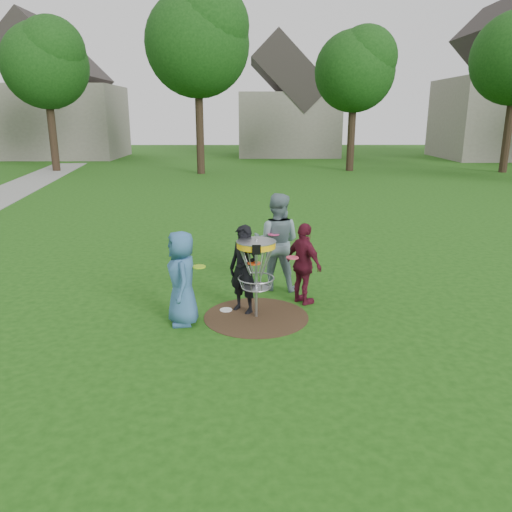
{
  "coord_description": "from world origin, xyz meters",
  "views": [
    {
      "loc": [
        -0.08,
        -7.95,
        3.35
      ],
      "look_at": [
        0.0,
        0.3,
        1.0
      ],
      "focal_mm": 35.0,
      "sensor_mm": 36.0,
      "label": 1
    }
  ],
  "objects_px": {
    "player_black": "(244,269)",
    "player_grey": "(277,242)",
    "player_blue": "(182,278)",
    "player_maroon": "(304,264)",
    "disc_golf_basket": "(256,260)"
  },
  "relations": [
    {
      "from": "player_black",
      "to": "player_grey",
      "type": "xyz_separation_m",
      "value": [
        0.63,
        1.21,
        0.18
      ]
    },
    {
      "from": "player_black",
      "to": "player_maroon",
      "type": "distance_m",
      "value": 1.15
    },
    {
      "from": "player_black",
      "to": "player_maroon",
      "type": "xyz_separation_m",
      "value": [
        1.08,
        0.39,
        -0.02
      ]
    },
    {
      "from": "player_blue",
      "to": "player_maroon",
      "type": "relative_size",
      "value": 1.05
    },
    {
      "from": "player_grey",
      "to": "player_blue",
      "type": "bearing_deg",
      "value": 60.0
    },
    {
      "from": "player_black",
      "to": "player_blue",
      "type": "bearing_deg",
      "value": -116.28
    },
    {
      "from": "player_black",
      "to": "player_grey",
      "type": "bearing_deg",
      "value": 99.19
    },
    {
      "from": "player_grey",
      "to": "player_maroon",
      "type": "distance_m",
      "value": 0.96
    },
    {
      "from": "player_blue",
      "to": "player_maroon",
      "type": "height_order",
      "value": "player_blue"
    },
    {
      "from": "player_blue",
      "to": "player_maroon",
      "type": "distance_m",
      "value": 2.26
    },
    {
      "from": "disc_golf_basket",
      "to": "player_maroon",
      "type": "bearing_deg",
      "value": 36.62
    },
    {
      "from": "player_grey",
      "to": "disc_golf_basket",
      "type": "relative_size",
      "value": 1.38
    },
    {
      "from": "player_grey",
      "to": "player_maroon",
      "type": "relative_size",
      "value": 1.27
    },
    {
      "from": "player_blue",
      "to": "player_maroon",
      "type": "bearing_deg",
      "value": 100.06
    },
    {
      "from": "player_black",
      "to": "player_grey",
      "type": "distance_m",
      "value": 1.38
    }
  ]
}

